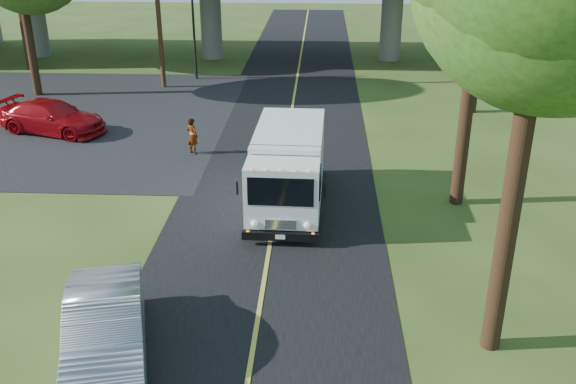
# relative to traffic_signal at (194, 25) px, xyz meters

# --- Properties ---
(ground) EXTENTS (120.00, 120.00, 0.00)m
(ground) POSITION_rel_traffic_signal_xyz_m (6.00, -26.00, -3.20)
(ground) COLOR #37491A
(ground) RESTS_ON ground
(road) EXTENTS (7.00, 90.00, 0.02)m
(road) POSITION_rel_traffic_signal_xyz_m (6.00, -16.00, -3.19)
(road) COLOR black
(road) RESTS_ON ground
(parking_lot) EXTENTS (16.00, 18.00, 0.01)m
(parking_lot) POSITION_rel_traffic_signal_xyz_m (-5.00, -8.00, -3.19)
(parking_lot) COLOR black
(parking_lot) RESTS_ON ground
(lane_line) EXTENTS (0.12, 90.00, 0.01)m
(lane_line) POSITION_rel_traffic_signal_xyz_m (6.00, -16.00, -3.17)
(lane_line) COLOR gold
(lane_line) RESTS_ON road
(traffic_signal) EXTENTS (0.18, 0.22, 5.20)m
(traffic_signal) POSITION_rel_traffic_signal_xyz_m (0.00, 0.00, 0.00)
(traffic_signal) COLOR black
(traffic_signal) RESTS_ON ground
(utility_pole) EXTENTS (1.60, 0.26, 9.00)m
(utility_pole) POSITION_rel_traffic_signal_xyz_m (-1.50, -2.00, 1.40)
(utility_pole) COLOR #472D19
(utility_pole) RESTS_ON ground
(step_van) EXTENTS (2.43, 6.26, 2.60)m
(step_van) POSITION_rel_traffic_signal_xyz_m (6.40, -17.48, -1.78)
(step_van) COLOR white
(step_van) RESTS_ON ground
(red_sedan) EXTENTS (5.35, 3.34, 1.45)m
(red_sedan) POSITION_rel_traffic_signal_xyz_m (-4.64, -10.25, -2.48)
(red_sedan) COLOR maroon
(red_sedan) RESTS_ON ground
(silver_sedan) EXTENTS (2.91, 5.05, 1.57)m
(silver_sedan) POSITION_rel_traffic_signal_xyz_m (2.80, -26.00, -2.41)
(silver_sedan) COLOR gray
(silver_sedan) RESTS_ON ground
(pedestrian) EXTENTS (0.67, 0.62, 1.53)m
(pedestrian) POSITION_rel_traffic_signal_xyz_m (2.20, -12.67, -2.44)
(pedestrian) COLOR gray
(pedestrian) RESTS_ON ground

